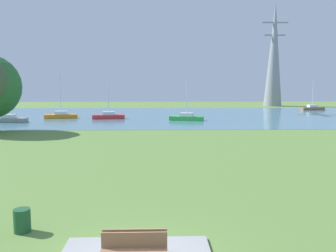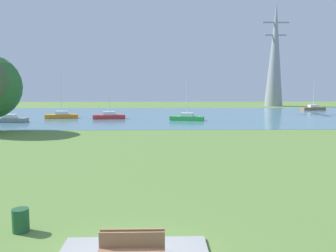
{
  "view_description": "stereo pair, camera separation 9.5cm",
  "coord_description": "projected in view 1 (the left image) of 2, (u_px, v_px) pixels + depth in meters",
  "views": [
    {
      "loc": [
        0.67,
        -9.26,
        4.94
      ],
      "look_at": [
        1.45,
        19.29,
        1.68
      ],
      "focal_mm": 37.51,
      "sensor_mm": 36.0,
      "label": 1
    },
    {
      "loc": [
        0.76,
        -9.27,
        4.94
      ],
      "look_at": [
        1.45,
        19.29,
        1.68
      ],
      "focal_mm": 37.51,
      "sensor_mm": 36.0,
      "label": 2
    }
  ],
  "objects": [
    {
      "name": "sailboat_brown",
      "position": [
        312.0,
        108.0,
        72.13
      ],
      "size": [
        4.96,
        2.17,
        6.0
      ],
      "color": "brown",
      "rests_on": "water_surface"
    },
    {
      "name": "bench_facing_water",
      "position": [
        135.0,
        244.0,
        9.96
      ],
      "size": [
        1.8,
        0.48,
        0.89
      ],
      "color": "#9CA686",
      "rests_on": "concrete_pad"
    },
    {
      "name": "litter_bin",
      "position": [
        22.0,
        220.0,
        11.9
      ],
      "size": [
        0.56,
        0.56,
        0.8
      ],
      "primitive_type": "cylinder",
      "color": "#1E512D",
      "rests_on": "ground"
    },
    {
      "name": "sailboat_gray",
      "position": [
        9.0,
        119.0,
        47.66
      ],
      "size": [
        4.86,
        1.71,
        7.04
      ],
      "color": "gray",
      "rests_on": "water_surface"
    },
    {
      "name": "sailboat_red",
      "position": [
        109.0,
        116.0,
        52.97
      ],
      "size": [
        4.92,
        1.93,
        6.18
      ],
      "color": "red",
      "rests_on": "water_surface"
    },
    {
      "name": "sailboat_green",
      "position": [
        186.0,
        117.0,
        50.43
      ],
      "size": [
        5.03,
        2.82,
        5.96
      ],
      "color": "green",
      "rests_on": "water_surface"
    },
    {
      "name": "ground_plane",
      "position": [
        151.0,
        141.0,
        31.59
      ],
      "size": [
        160.0,
        160.0,
        0.0
      ],
      "primitive_type": "plane",
      "color": "olive"
    },
    {
      "name": "electricity_pylon",
      "position": [
        274.0,
        54.0,
        85.96
      ],
      "size": [
        6.4,
        4.4,
        25.35
      ],
      "color": "gray",
      "rests_on": "ground"
    },
    {
      "name": "sailboat_orange",
      "position": [
        61.0,
        115.0,
        53.84
      ],
      "size": [
        4.95,
        2.11,
        6.83
      ],
      "color": "orange",
      "rests_on": "water_surface"
    },
    {
      "name": "water_surface",
      "position": [
        154.0,
        115.0,
        59.4
      ],
      "size": [
        140.0,
        40.0,
        0.02
      ],
      "primitive_type": "cube",
      "color": "teal",
      "rests_on": "ground"
    }
  ]
}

